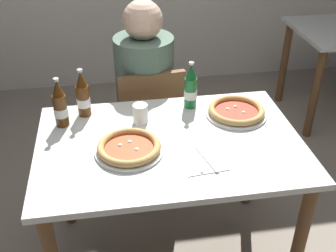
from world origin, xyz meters
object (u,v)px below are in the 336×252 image
Objects in this scene: beer_bottle_left at (191,88)px; napkin_with_cutlery at (202,160)px; beer_bottle_center at (60,106)px; beer_bottle_right at (83,96)px; paper_cup at (140,114)px; diner_seated at (145,103)px; pizza_margherita_near at (129,148)px; pizza_marinara_far at (236,111)px; dining_table_main at (170,161)px; chair_behind_table at (148,122)px.

beer_bottle_left reaches higher than napkin_with_cutlery.
beer_bottle_center is 1.00× the size of beer_bottle_right.
beer_bottle_right is 2.60× the size of paper_cup.
pizza_margherita_near is at bearing -101.61° from diner_seated.
diner_seated reaches higher than beer_bottle_right.
beer_bottle_right is at bearing 156.70° from paper_cup.
pizza_marinara_far is at bearing -49.97° from diner_seated.
diner_seated is at bearing 44.80° from beer_bottle_center.
diner_seated is at bearing 93.57° from dining_table_main.
pizza_margherita_near reaches higher than dining_table_main.
chair_behind_table is 8.95× the size of paper_cup.
diner_seated is 0.86m from napkin_with_cutlery.
pizza_marinara_far is 0.43m from napkin_with_cutlery.
napkin_with_cutlery is (-0.04, -0.46, -0.10)m from beer_bottle_left.
pizza_margherita_near is 1.00× the size of pizza_marinara_far.
beer_bottle_left reaches higher than pizza_marinara_far.
dining_table_main is at bearing 124.00° from napkin_with_cutlery.
chair_behind_table is at bearing 40.80° from beer_bottle_center.
napkin_with_cutlery is at bearing 93.03° from chair_behind_table.
pizza_margherita_near and pizza_marinara_far have the same top height.
pizza_margherita_near is 3.17× the size of paper_cup.
chair_behind_table is (-0.03, 0.61, -0.15)m from dining_table_main.
pizza_marinara_far is 0.76m from beer_bottle_right.
beer_bottle_center is (-0.64, -0.08, 0.00)m from beer_bottle_left.
beer_bottle_center is 0.38m from paper_cup.
dining_table_main is 0.43m from pizza_marinara_far.
pizza_margherita_near is 0.41m from beer_bottle_right.
paper_cup reaches higher than dining_table_main.
paper_cup is (0.37, -0.04, -0.06)m from beer_bottle_center.
beer_bottle_right is at bearing 136.64° from napkin_with_cutlery.
beer_bottle_center reaches higher than napkin_with_cutlery.
pizza_marinara_far reaches higher than napkin_with_cutlery.
diner_seated is 0.75m from pizza_margherita_near.
beer_bottle_center is at bearing -173.00° from beer_bottle_left.
paper_cup is (0.27, -0.12, -0.06)m from beer_bottle_right.
beer_bottle_right is (-0.38, 0.30, 0.22)m from dining_table_main.
napkin_with_cutlery is (-0.25, -0.34, -0.02)m from pizza_marinara_far.
beer_bottle_left is (0.34, 0.35, 0.08)m from pizza_margherita_near.
beer_bottle_left is 1.00× the size of beer_bottle_right.
diner_seated is at bearing 118.45° from beer_bottle_left.
diner_seated is 4.89× the size of beer_bottle_right.
chair_behind_table is at bearing -79.53° from diner_seated.
napkin_with_cutlery is at bearing -20.73° from pizza_margherita_near.
napkin_with_cutlery is at bearing -95.24° from beer_bottle_left.
pizza_margherita_near is at bearing -164.11° from dining_table_main.
pizza_marinara_far is at bearing -29.96° from beer_bottle_left.
pizza_margherita_near is (-0.15, -0.71, 0.19)m from diner_seated.
chair_behind_table is 2.81× the size of pizza_marinara_far.
dining_table_main is 0.66m from diner_seated.
beer_bottle_left is (-0.21, 0.12, 0.08)m from pizza_marinara_far.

